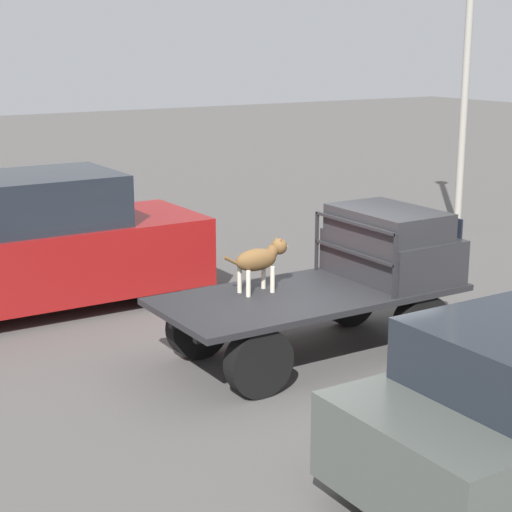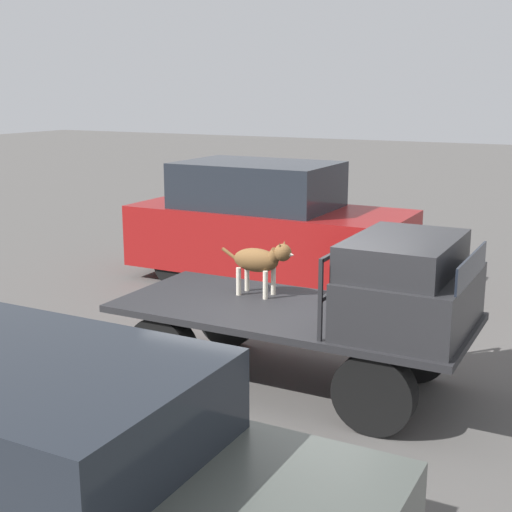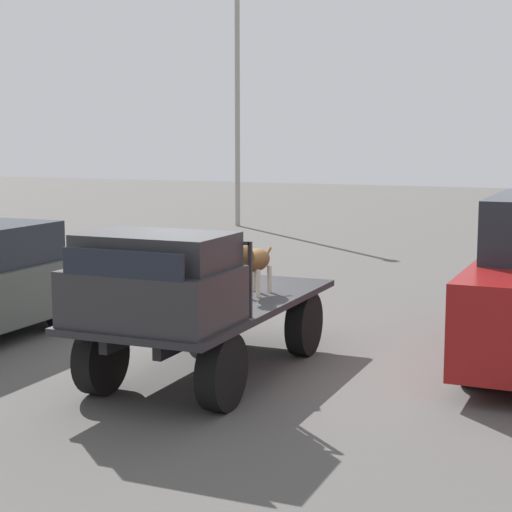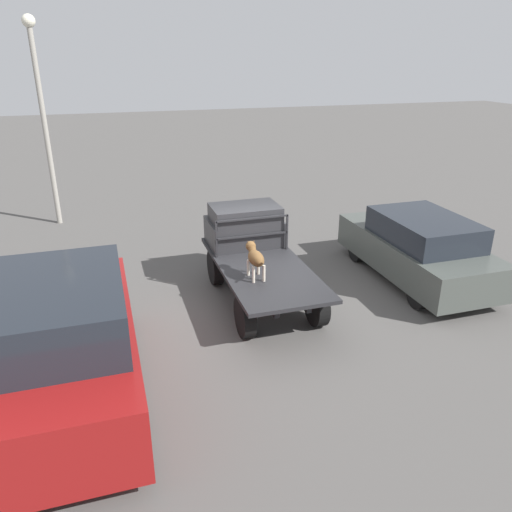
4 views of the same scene
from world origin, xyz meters
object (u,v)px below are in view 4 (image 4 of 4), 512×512
Objects in this scene: light_pole_near at (41,104)px; dog at (255,257)px; parked_sedan at (418,247)px; parked_pickup_far at (66,343)px; flatbed_truck at (262,276)px.

dog is at bearing -151.51° from light_pole_near.
parked_pickup_far reaches higher than parked_sedan.
parked_sedan reaches higher than flatbed_truck.
flatbed_truck is 0.66× the size of light_pole_near.
light_pole_near is (7.22, 8.51, 2.90)m from parked_sedan.
parked_pickup_far reaches higher than flatbed_truck.
parked_pickup_far reaches higher than dog.
parked_sedan is 0.72× the size of light_pole_near.
light_pole_near is (9.55, 0.68, 2.69)m from parked_pickup_far.
light_pole_near is (7.82, 4.24, 2.38)m from dog.
parked_pickup_far is 9.94m from light_pole_near.
flatbed_truck is at bearing -63.76° from parked_pickup_far.
dog is 0.16× the size of light_pole_near.
flatbed_truck is 0.91× the size of parked_sedan.
parked_pickup_far is at bearing -175.94° from light_pole_near.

